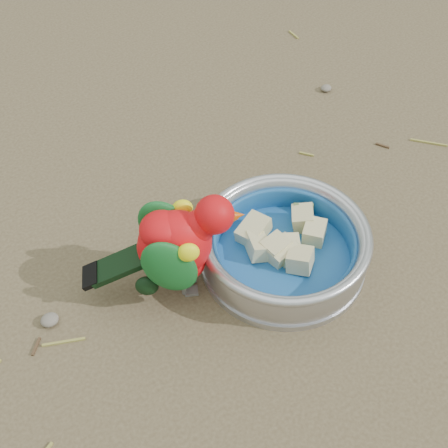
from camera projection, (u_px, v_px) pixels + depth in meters
ground at (269, 276)px, 0.82m from camera, size 60.00×60.00×0.00m
food_bowl at (283, 259)px, 0.82m from camera, size 0.22×0.22×0.02m
bowl_wall at (284, 244)px, 0.80m from camera, size 0.22×0.22×0.04m
fruit_wedges at (284, 247)px, 0.81m from camera, size 0.13×0.13×0.03m
lory_parrot at (178, 250)px, 0.75m from camera, size 0.20×0.16×0.15m
ground_debris at (201, 241)px, 0.85m from camera, size 0.90×0.80×0.01m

